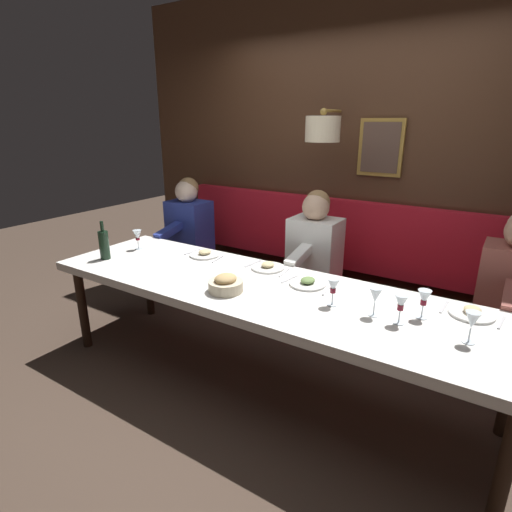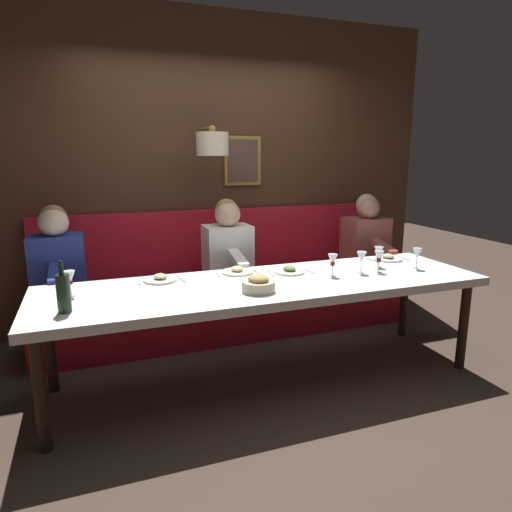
{
  "view_description": "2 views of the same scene",
  "coord_description": "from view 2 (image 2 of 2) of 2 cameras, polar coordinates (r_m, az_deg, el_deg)",
  "views": [
    {
      "loc": [
        -2.07,
        -1.29,
        1.77
      ],
      "look_at": [
        0.05,
        0.07,
        0.92
      ],
      "focal_mm": 28.44,
      "sensor_mm": 36.0,
      "label": 1
    },
    {
      "loc": [
        -2.86,
        1.13,
        1.62
      ],
      "look_at": [
        0.05,
        0.07,
        0.92
      ],
      "focal_mm": 31.93,
      "sensor_mm": 36.0,
      "label": 2
    }
  ],
  "objects": [
    {
      "name": "place_setting_2",
      "position": [
        3.29,
        -11.9,
        -2.8
      ],
      "size": [
        0.24,
        0.32,
        0.05
      ],
      "color": "silver",
      "rests_on": "dining_table"
    },
    {
      "name": "diner_nearest",
      "position": [
        4.58,
        13.61,
        2.25
      ],
      "size": [
        0.6,
        0.4,
        0.79
      ],
      "color": "#934C42",
      "rests_on": "banquette_bench"
    },
    {
      "name": "wine_glass_1",
      "position": [
        3.08,
        -22.31,
        -2.61
      ],
      "size": [
        0.07,
        0.07,
        0.16
      ],
      "color": "silver",
      "rests_on": "dining_table"
    },
    {
      "name": "wine_glass_5",
      "position": [
        3.71,
        15.13,
        0.4
      ],
      "size": [
        0.07,
        0.07,
        0.16
      ],
      "color": "silver",
      "rests_on": "dining_table"
    },
    {
      "name": "diner_near",
      "position": [
        3.98,
        -3.56,
        1.05
      ],
      "size": [
        0.6,
        0.4,
        0.79
      ],
      "color": "white",
      "rests_on": "banquette_bench"
    },
    {
      "name": "dining_table",
      "position": [
        3.21,
        1.45,
        -4.22
      ],
      "size": [
        0.9,
        3.13,
        0.74
      ],
      "color": "silver",
      "rests_on": "ground_plane"
    },
    {
      "name": "back_wall_panel",
      "position": [
        4.47,
        -5.49,
        9.33
      ],
      "size": [
        0.59,
        4.53,
        2.9
      ],
      "color": "#422819",
      "rests_on": "ground_plane"
    },
    {
      "name": "banquette_bench",
      "position": [
        4.16,
        -3.13,
        -6.9
      ],
      "size": [
        0.52,
        3.33,
        0.45
      ],
      "primitive_type": "cube",
      "color": "red",
      "rests_on": "ground_plane"
    },
    {
      "name": "place_setting_3",
      "position": [
        3.43,
        -2.4,
        -1.89
      ],
      "size": [
        0.24,
        0.32,
        0.05
      ],
      "color": "white",
      "rests_on": "dining_table"
    },
    {
      "name": "wine_glass_2",
      "position": [
        3.74,
        19.54,
        0.23
      ],
      "size": [
        0.07,
        0.07,
        0.16
      ],
      "color": "silver",
      "rests_on": "dining_table"
    },
    {
      "name": "wine_glass_0",
      "position": [
        3.37,
        9.59,
        -0.57
      ],
      "size": [
        0.07,
        0.07,
        0.16
      ],
      "color": "silver",
      "rests_on": "dining_table"
    },
    {
      "name": "place_setting_0",
      "position": [
        4.01,
        16.21,
        -0.25
      ],
      "size": [
        0.24,
        0.32,
        0.05
      ],
      "color": "silver",
      "rests_on": "dining_table"
    },
    {
      "name": "ground_plane",
      "position": [
        3.47,
        1.39,
        -15.06
      ],
      "size": [
        12.0,
        12.0,
        0.0
      ],
      "primitive_type": "plane",
      "color": "#423328"
    },
    {
      "name": "wine_glass_4",
      "position": [
        3.55,
        15.16,
        -0.13
      ],
      "size": [
        0.07,
        0.07,
        0.16
      ],
      "color": "silver",
      "rests_on": "dining_table"
    },
    {
      "name": "bread_bowl",
      "position": [
        2.96,
        0.3,
        -3.55
      ],
      "size": [
        0.22,
        0.22,
        0.12
      ],
      "color": "beige",
      "rests_on": "dining_table"
    },
    {
      "name": "wine_glass_3",
      "position": [
        3.49,
        13.09,
        -0.22
      ],
      "size": [
        0.07,
        0.07,
        0.16
      ],
      "color": "silver",
      "rests_on": "dining_table"
    },
    {
      "name": "place_setting_1",
      "position": [
        3.45,
        4.22,
        -1.83
      ],
      "size": [
        0.24,
        0.33,
        0.05
      ],
      "color": "silver",
      "rests_on": "dining_table"
    },
    {
      "name": "diner_middle",
      "position": [
        3.83,
        -23.64,
        -0.47
      ],
      "size": [
        0.6,
        0.4,
        0.79
      ],
      "color": "#283893",
      "rests_on": "banquette_bench"
    },
    {
      "name": "wine_bottle",
      "position": [
        2.78,
        -22.98,
        -4.24
      ],
      "size": [
        0.08,
        0.08,
        0.3
      ],
      "color": "black",
      "rests_on": "dining_table"
    }
  ]
}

